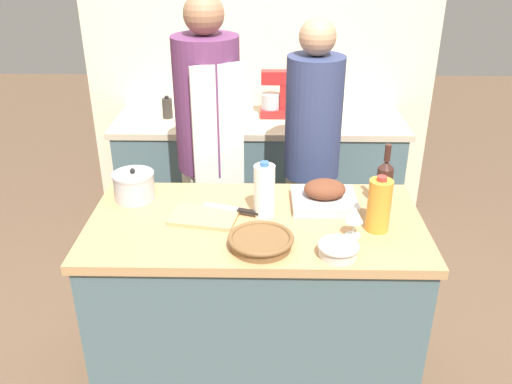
{
  "coord_description": "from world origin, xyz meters",
  "views": [
    {
      "loc": [
        0.04,
        -2.0,
        2.04
      ],
      "look_at": [
        0.0,
        0.11,
        0.99
      ],
      "focal_mm": 38.0,
      "sensor_mm": 36.0,
      "label": 1
    }
  ],
  "objects": [
    {
      "name": "ground_plane",
      "position": [
        0.0,
        0.0,
        0.0
      ],
      "size": [
        12.0,
        12.0,
        0.0
      ],
      "primitive_type": "plane",
      "color": "brown"
    },
    {
      "name": "kitchen_island",
      "position": [
        0.0,
        0.0,
        0.46
      ],
      "size": [
        1.42,
        0.72,
        0.91
      ],
      "color": "#4C666B",
      "rests_on": "ground_plane"
    },
    {
      "name": "back_counter",
      "position": [
        0.0,
        1.38,
        0.44
      ],
      "size": [
        1.89,
        0.6,
        0.89
      ],
      "color": "#4C666B",
      "rests_on": "ground_plane"
    },
    {
      "name": "back_wall",
      "position": [
        0.0,
        1.73,
        1.27
      ],
      "size": [
        2.39,
        0.1,
        2.55
      ],
      "color": "beige",
      "rests_on": "ground_plane"
    },
    {
      "name": "roasting_pan",
      "position": [
        0.3,
        0.14,
        0.96
      ],
      "size": [
        0.29,
        0.24,
        0.12
      ],
      "color": "#BCBCC1",
      "rests_on": "kitchen_island"
    },
    {
      "name": "wicker_basket",
      "position": [
        0.02,
        -0.21,
        0.94
      ],
      "size": [
        0.26,
        0.26,
        0.05
      ],
      "color": "brown",
      "rests_on": "kitchen_island"
    },
    {
      "name": "cutting_board",
      "position": [
        -0.22,
        0.01,
        0.92
      ],
      "size": [
        0.31,
        0.23,
        0.02
      ],
      "color": "tan",
      "rests_on": "kitchen_island"
    },
    {
      "name": "stock_pot",
      "position": [
        -0.55,
        0.19,
        0.97
      ],
      "size": [
        0.19,
        0.19,
        0.15
      ],
      "color": "#B7B7BC",
      "rests_on": "kitchen_island"
    },
    {
      "name": "mixing_bowl",
      "position": [
        0.32,
        -0.27,
        0.94
      ],
      "size": [
        0.16,
        0.16,
        0.05
      ],
      "color": "beige",
      "rests_on": "kitchen_island"
    },
    {
      "name": "juice_jug",
      "position": [
        0.5,
        -0.07,
        1.02
      ],
      "size": [
        0.1,
        0.1,
        0.24
      ],
      "color": "orange",
      "rests_on": "kitchen_island"
    },
    {
      "name": "milk_jug",
      "position": [
        0.04,
        0.05,
        1.03
      ],
      "size": [
        0.09,
        0.09,
        0.25
      ],
      "color": "white",
      "rests_on": "kitchen_island"
    },
    {
      "name": "wine_bottle_green",
      "position": [
        0.56,
        0.15,
        1.02
      ],
      "size": [
        0.07,
        0.07,
        0.29
      ],
      "color": "#381E19",
      "rests_on": "kitchen_island"
    },
    {
      "name": "wine_glass_left",
      "position": [
        0.4,
        -0.12,
        1.0
      ],
      "size": [
        0.07,
        0.07,
        0.13
      ],
      "color": "silver",
      "rests_on": "kitchen_island"
    },
    {
      "name": "knife_chef",
      "position": [
        -0.1,
        0.06,
        0.93
      ],
      "size": [
        0.25,
        0.11,
        0.01
      ],
      "color": "#B7B7BC",
      "rests_on": "cutting_board"
    },
    {
      "name": "stand_mixer",
      "position": [
        0.1,
        1.44,
        1.01
      ],
      "size": [
        0.18,
        0.14,
        0.3
      ],
      "color": "#B22323",
      "rests_on": "back_counter"
    },
    {
      "name": "condiment_bottle_tall",
      "position": [
        0.52,
        1.44,
        0.97
      ],
      "size": [
        0.05,
        0.05,
        0.19
      ],
      "color": "maroon",
      "rests_on": "back_counter"
    },
    {
      "name": "condiment_bottle_short",
      "position": [
        -0.35,
        1.28,
        0.98
      ],
      "size": [
        0.06,
        0.06,
        0.19
      ],
      "color": "#B28E2D",
      "rests_on": "back_counter"
    },
    {
      "name": "condiment_bottle_extra",
      "position": [
        -0.6,
        1.4,
        0.95
      ],
      "size": [
        0.07,
        0.07,
        0.15
      ],
      "color": "#332D28",
      "rests_on": "back_counter"
    },
    {
      "name": "person_cook_aproned",
      "position": [
        -0.26,
        0.71,
        0.97
      ],
      "size": [
        0.36,
        0.38,
        1.75
      ],
      "rotation": [
        0.0,
        0.0,
        0.42
      ],
      "color": "beige",
      "rests_on": "ground_plane"
    },
    {
      "name": "person_cook_guest",
      "position": [
        0.29,
        0.75,
        0.91
      ],
      "size": [
        0.3,
        0.3,
        1.63
      ],
      "rotation": [
        0.0,
        0.0,
        -0.32
      ],
      "color": "beige",
      "rests_on": "ground_plane"
    }
  ]
}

